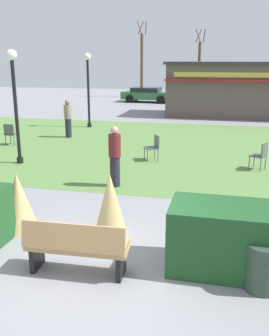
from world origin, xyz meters
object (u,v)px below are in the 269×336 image
at_px(park_bench, 76,248).
at_px(person_strolling, 115,156).
at_px(cafe_chair_west, 261,154).
at_px(cafe_chair_center, 154,146).
at_px(cafe_chair_north, 10,133).
at_px(tree_left_bg, 199,69).
at_px(food_kiosk, 248,89).
at_px(person_standing, 68,118).
at_px(lamppost_mid, 15,93).
at_px(parked_car_west_slot, 147,94).
at_px(trash_bin, 263,267).
at_px(tree_right_bg, 142,64).
at_px(parked_car_center_slot, 207,95).
at_px(lamppost_far, 88,81).

xyz_separation_m(park_bench, person_strolling, (-0.66, 4.59, 0.38)).
distance_m(cafe_chair_west, cafe_chair_center, 3.57).
distance_m(cafe_chair_west, cafe_chair_north, 9.85).
bearing_deg(tree_left_bg, cafe_chair_west, -81.02).
relative_size(food_kiosk, person_standing, 5.90).
bearing_deg(lamppost_mid, parked_car_west_slot, 88.92).
xyz_separation_m(trash_bin, cafe_chair_west, (0.48, 7.00, 0.15)).
distance_m(person_strolling, tree_right_bg, 26.56).
bearing_deg(cafe_chair_center, tree_right_bg, 103.20).
xyz_separation_m(cafe_chair_center, person_standing, (-4.53, 3.24, 0.33)).
bearing_deg(trash_bin, person_standing, 125.47).
bearing_deg(parked_car_center_slot, park_bench, -91.60).
height_order(cafe_chair_center, tree_left_bg, tree_left_bg).
bearing_deg(tree_right_bg, food_kiosk, -50.25).
distance_m(park_bench, person_strolling, 4.65).
distance_m(trash_bin, parked_car_west_slot, 27.18).
bearing_deg(parked_car_west_slot, park_bench, -81.12).
bearing_deg(park_bench, cafe_chair_center, 91.00).
bearing_deg(cafe_chair_center, person_standing, 144.44).
distance_m(person_standing, parked_car_west_slot, 15.61).
distance_m(tree_left_bg, tree_right_bg, 5.23).
relative_size(lamppost_far, trash_bin, 4.96).
xyz_separation_m(lamppost_mid, parked_car_west_slot, (0.38, 20.24, -1.74)).
bearing_deg(cafe_chair_west, person_strolling, -146.90).
distance_m(food_kiosk, cafe_chair_north, 14.80).
bearing_deg(trash_bin, park_bench, -175.33).
xyz_separation_m(cafe_chair_west, parked_car_west_slot, (-7.55, 19.24, 0.12)).
relative_size(park_bench, food_kiosk, 0.17).
relative_size(trash_bin, person_strolling, 0.45).
bearing_deg(tree_left_bg, cafe_chair_north, -105.27).
bearing_deg(park_bench, tree_right_bg, 100.22).
distance_m(lamppost_mid, cafe_chair_north, 3.60).
bearing_deg(cafe_chair_center, trash_bin, -67.56).
height_order(trash_bin, tree_left_bg, tree_left_bg).
bearing_deg(parked_car_center_slot, cafe_chair_west, -82.10).
height_order(food_kiosk, tree_right_bg, tree_right_bg).
height_order(person_standing, tree_right_bg, tree_right_bg).
relative_size(trash_bin, cafe_chair_north, 0.85).
distance_m(lamppost_far, trash_bin, 15.63).
distance_m(lamppost_far, cafe_chair_west, 10.55).
height_order(cafe_chair_center, tree_right_bg, tree_right_bg).
height_order(person_strolling, tree_left_bg, tree_left_bg).
xyz_separation_m(person_strolling, tree_left_bg, (0.35, 26.19, 1.76)).
xyz_separation_m(lamppost_far, cafe_chair_center, (4.55, -6.09, -1.85)).
bearing_deg(person_standing, lamppost_far, -13.04).
distance_m(cafe_chair_center, cafe_chair_north, 6.29).
bearing_deg(lamppost_far, cafe_chair_center, -53.26).
distance_m(food_kiosk, tree_right_bg, 14.16).
height_order(person_strolling, person_standing, same).
xyz_separation_m(cafe_chair_center, person_strolling, (-0.53, -3.06, 0.33)).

